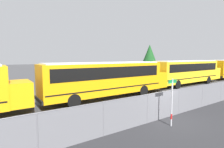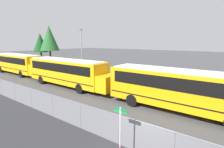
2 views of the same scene
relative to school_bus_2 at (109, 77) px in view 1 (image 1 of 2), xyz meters
The scene contains 6 objects.
ground_plane 6.88m from the school_bus_2, 91.19° to the right, with size 200.00×200.00×0.00m, color #424244.
fence 6.67m from the school_bus_2, 91.19° to the right, with size 81.10×0.07×1.73m.
school_bus_2 is the anchor object (origin of this frame).
school_bus_3 13.63m from the school_bus_2, ahead, with size 13.35×2.61×3.41m.
street_sign 7.70m from the school_bus_2, 96.14° to the right, with size 0.70×0.09×2.68m.
tree_1 23.40m from the school_bus_2, 34.28° to the left, with size 3.40×3.40×6.63m.
Camera 1 is at (-8.80, -7.02, 3.85)m, focal length 28.00 mm.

